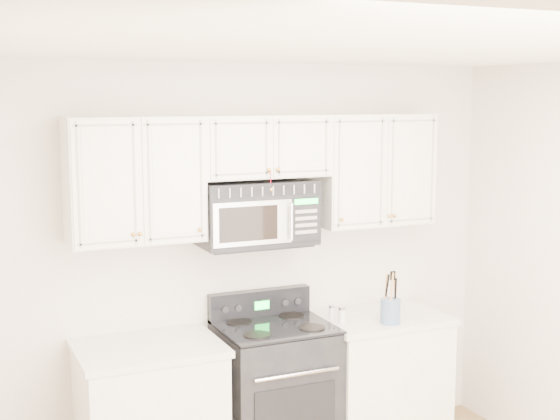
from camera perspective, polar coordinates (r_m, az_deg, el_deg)
room at (r=3.69m, az=8.34°, el=-8.90°), size 3.51×3.51×2.61m
base_cabinet_right at (r=5.53m, az=7.18°, el=-12.52°), size 0.86×0.65×0.92m
range at (r=5.19m, az=-0.37°, el=-13.20°), size 0.71×0.65×1.11m
upper_cabinets at (r=4.96m, az=-1.34°, el=3.07°), size 2.44×0.37×0.75m
microwave at (r=4.95m, az=-1.71°, el=-0.20°), size 0.74×0.42×0.41m
utensil_crock at (r=5.16m, az=8.07°, el=-7.26°), size 0.13×0.13×0.34m
shaker_salt at (r=5.22m, az=3.81°, el=-7.47°), size 0.04×0.04×0.10m
shaker_pepper at (r=5.13m, az=4.55°, el=-7.67°), size 0.05×0.05×0.11m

